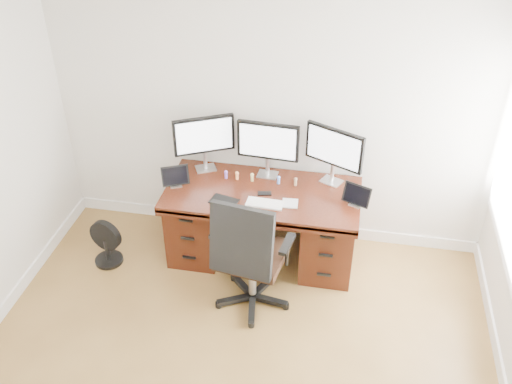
% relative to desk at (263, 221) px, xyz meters
% --- Properties ---
extents(back_wall, '(4.00, 0.10, 2.70)m').
position_rel_desk_xyz_m(back_wall, '(0.00, 0.42, 0.95)').
color(back_wall, silver).
rests_on(back_wall, ground).
extents(desk, '(1.70, 0.80, 0.75)m').
position_rel_desk_xyz_m(desk, '(0.00, 0.00, 0.00)').
color(desk, '#3B160B').
rests_on(desk, ground).
extents(office_chair, '(0.69, 0.69, 1.14)m').
position_rel_desk_xyz_m(office_chair, '(0.01, -0.66, -0.03)').
color(office_chair, black).
rests_on(office_chair, ground).
extents(floor_fan, '(0.31, 0.26, 0.45)m').
position_rel_desk_xyz_m(floor_fan, '(-1.39, -0.36, -0.19)').
color(floor_fan, black).
rests_on(floor_fan, ground).
extents(monitor_left, '(0.51, 0.28, 0.53)m').
position_rel_desk_xyz_m(monitor_left, '(-0.58, 0.24, 0.68)').
color(monitor_left, silver).
rests_on(monitor_left, desk).
extents(monitor_center, '(0.55, 0.15, 0.53)m').
position_rel_desk_xyz_m(monitor_center, '(-0.00, 0.24, 0.68)').
color(monitor_center, silver).
rests_on(monitor_center, desk).
extents(monitor_right, '(0.51, 0.27, 0.53)m').
position_rel_desk_xyz_m(monitor_right, '(0.58, 0.24, 0.68)').
color(monitor_right, silver).
rests_on(monitor_right, desk).
extents(tablet_left, '(0.25, 0.16, 0.19)m').
position_rel_desk_xyz_m(tablet_left, '(-0.77, -0.08, 0.43)').
color(tablet_left, silver).
rests_on(tablet_left, desk).
extents(tablet_right, '(0.25, 0.16, 0.19)m').
position_rel_desk_xyz_m(tablet_right, '(0.81, -0.08, 0.43)').
color(tablet_right, silver).
rests_on(tablet_right, desk).
extents(keyboard, '(0.32, 0.15, 0.01)m').
position_rel_desk_xyz_m(keyboard, '(0.05, -0.21, 0.36)').
color(keyboard, white).
rests_on(keyboard, desk).
extents(trackpad, '(0.14, 0.14, 0.01)m').
position_rel_desk_xyz_m(trackpad, '(0.26, -0.17, 0.35)').
color(trackpad, silver).
rests_on(trackpad, desk).
extents(drawing_tablet, '(0.26, 0.20, 0.01)m').
position_rel_desk_xyz_m(drawing_tablet, '(-0.29, -0.24, 0.35)').
color(drawing_tablet, black).
rests_on(drawing_tablet, desk).
extents(phone, '(0.13, 0.08, 0.01)m').
position_rel_desk_xyz_m(phone, '(0.02, -0.06, 0.35)').
color(phone, black).
rests_on(phone, desk).
extents(figurine_purple, '(0.03, 0.03, 0.08)m').
position_rel_desk_xyz_m(figurine_purple, '(-0.36, 0.12, 0.39)').
color(figurine_purple, '#9A61E3').
rests_on(figurine_purple, desk).
extents(figurine_orange, '(0.03, 0.03, 0.08)m').
position_rel_desk_xyz_m(figurine_orange, '(-0.26, 0.12, 0.39)').
color(figurine_orange, '#FF9C53').
rests_on(figurine_orange, desk).
extents(figurine_yellow, '(0.03, 0.03, 0.08)m').
position_rel_desk_xyz_m(figurine_yellow, '(-0.12, 0.12, 0.39)').
color(figurine_yellow, '#CEBD6E').
rests_on(figurine_yellow, desk).
extents(figurine_blue, '(0.03, 0.03, 0.08)m').
position_rel_desk_xyz_m(figurine_blue, '(0.12, 0.12, 0.39)').
color(figurine_blue, '#628EF3').
rests_on(figurine_blue, desk).
extents(figurine_brown, '(0.03, 0.03, 0.08)m').
position_rel_desk_xyz_m(figurine_brown, '(0.27, 0.12, 0.39)').
color(figurine_brown, '#95704F').
rests_on(figurine_brown, desk).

